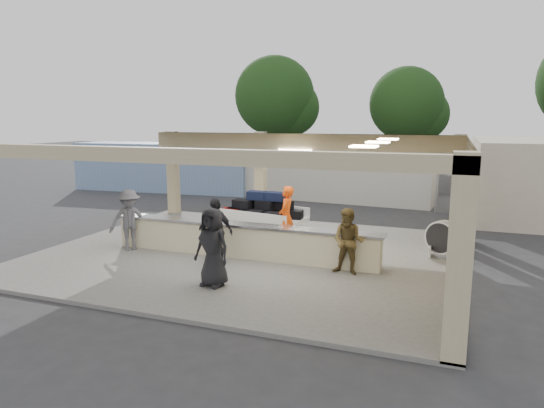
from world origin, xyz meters
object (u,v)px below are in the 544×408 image
at_px(passenger_d, 212,247).
at_px(car_dark, 429,179).
at_px(passenger_a, 348,242).
at_px(car_white_a, 535,192).
at_px(container_blue, 165,167).
at_px(passenger_c, 129,220).
at_px(drum_fan, 443,238).
at_px(container_white, 307,171).
at_px(luggage_cart, 262,213).
at_px(passenger_b, 215,231).
at_px(baggage_counter, 241,240).
at_px(baggage_handler, 286,217).

xyz_separation_m(passenger_d, car_dark, (4.08, 17.82, -0.27)).
bearing_deg(passenger_a, car_white_a, 70.17).
distance_m(passenger_d, container_blue, 17.16).
distance_m(passenger_c, passenger_d, 4.34).
bearing_deg(car_white_a, drum_fan, 179.71).
height_order(passenger_d, container_white, container_white).
bearing_deg(luggage_cart, drum_fan, 6.72).
bearing_deg(passenger_a, passenger_c, -175.14).
relative_size(car_white_a, container_white, 0.39).
bearing_deg(car_white_a, passenger_b, 163.66).
relative_size(drum_fan, car_white_a, 0.21).
bearing_deg(baggage_counter, passenger_c, -171.83).
relative_size(baggage_counter, passenger_c, 4.41).
distance_m(passenger_d, car_dark, 18.29).
distance_m(passenger_d, car_white_a, 17.52).
height_order(baggage_handler, passenger_d, baggage_handler).
relative_size(passenger_d, container_white, 0.15).
distance_m(drum_fan, container_white, 11.99).
height_order(passenger_d, car_dark, passenger_d).
bearing_deg(passenger_c, car_white_a, 2.44).
xyz_separation_m(baggage_counter, container_blue, (-9.81, 11.31, 0.76)).
xyz_separation_m(luggage_cart, passenger_c, (-3.21, -2.82, 0.08)).
bearing_deg(passenger_d, luggage_cart, 107.15).
distance_m(passenger_c, car_dark, 17.70).
bearing_deg(drum_fan, passenger_d, -110.66).
xyz_separation_m(container_white, container_blue, (-8.32, -0.42, -0.05)).
height_order(baggage_counter, car_dark, car_dark).
distance_m(luggage_cart, container_white, 9.51).
bearing_deg(baggage_handler, container_white, -169.55).
xyz_separation_m(baggage_counter, drum_fan, (5.46, 1.99, 0.09)).
bearing_deg(baggage_handler, luggage_cart, -129.13).
height_order(baggage_handler, passenger_b, baggage_handler).
bearing_deg(passenger_d, car_white_a, 69.07).
distance_m(baggage_handler, passenger_b, 2.62).
height_order(baggage_counter, container_blue, container_blue).
bearing_deg(drum_fan, container_blue, 176.47).
xyz_separation_m(car_white_a, car_dark, (-4.79, 2.72, 0.05)).
relative_size(drum_fan, container_blue, 0.10).
bearing_deg(passenger_c, passenger_a, -43.39).
xyz_separation_m(car_dark, container_white, (-5.95, -3.59, 0.62)).
bearing_deg(passenger_a, luggage_cart, 146.01).
xyz_separation_m(car_dark, container_blue, (-14.26, -4.01, 0.57)).
height_order(luggage_cart, container_white, container_white).
height_order(luggage_cart, baggage_handler, baggage_handler).
bearing_deg(container_white, passenger_b, -80.04).
bearing_deg(car_white_a, luggage_cart, 156.59).
distance_m(baggage_handler, passenger_c, 4.78).
distance_m(baggage_handler, container_blue, 14.53).
bearing_deg(baggage_counter, passenger_a, -8.82).
bearing_deg(passenger_c, drum_fan, -27.81).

